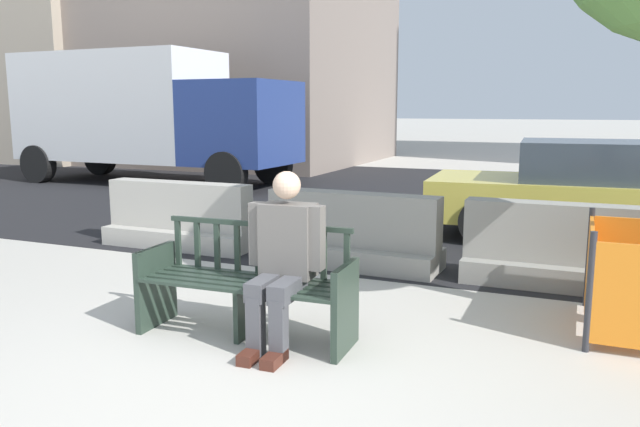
% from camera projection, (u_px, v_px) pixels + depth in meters
% --- Properties ---
extents(ground_plane, '(200.00, 200.00, 0.00)m').
position_uv_depth(ground_plane, '(232.00, 381.00, 4.10)').
color(ground_plane, '#B7B2A8').
extents(street_asphalt, '(120.00, 12.00, 0.01)m').
position_uv_depth(street_asphalt, '(465.00, 201.00, 12.01)').
color(street_asphalt, black).
rests_on(street_asphalt, ground).
extents(street_bench, '(1.71, 0.59, 0.88)m').
position_uv_depth(street_bench, '(246.00, 287.00, 4.84)').
color(street_bench, '#28382D').
rests_on(street_bench, ground).
extents(seated_person, '(0.58, 0.73, 1.31)m').
position_uv_depth(seated_person, '(283.00, 256.00, 4.62)').
color(seated_person, '#66605B').
rests_on(seated_person, ground).
extents(jersey_barrier_centre, '(2.03, 0.76, 0.84)m').
position_uv_depth(jersey_barrier_centre, '(352.00, 236.00, 7.05)').
color(jersey_barrier_centre, gray).
rests_on(jersey_barrier_centre, ground).
extents(jersey_barrier_left, '(2.00, 0.69, 0.84)m').
position_uv_depth(jersey_barrier_left, '(180.00, 220.00, 8.04)').
color(jersey_barrier_left, '#ADA89E').
rests_on(jersey_barrier_left, ground).
extents(jersey_barrier_right, '(2.00, 0.69, 0.84)m').
position_uv_depth(jersey_barrier_right, '(566.00, 253.00, 6.23)').
color(jersey_barrier_right, gray).
rests_on(jersey_barrier_right, ground).
extents(car_taxi_near, '(4.25, 2.03, 1.34)m').
position_uv_depth(car_taxi_near, '(593.00, 191.00, 8.33)').
color(car_taxi_near, '#DBC64C').
rests_on(car_taxi_near, ground).
extents(delivery_truck, '(6.85, 2.45, 3.05)m').
position_uv_depth(delivery_truck, '(146.00, 112.00, 14.62)').
color(delivery_truck, navy).
rests_on(delivery_truck, ground).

